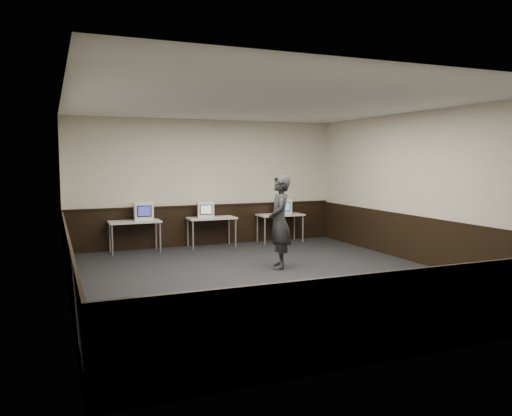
{
  "coord_description": "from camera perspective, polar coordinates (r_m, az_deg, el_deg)",
  "views": [
    {
      "loc": [
        -3.7,
        -8.3,
        2.2
      ],
      "look_at": [
        0.38,
        1.6,
        1.15
      ],
      "focal_mm": 35.0,
      "sensor_mm": 36.0,
      "label": 1
    }
  ],
  "objects": [
    {
      "name": "emac_left",
      "position": [
        12.14,
        -12.74,
        -0.35
      ],
      "size": [
        0.48,
        0.51,
        0.44
      ],
      "rotation": [
        0.0,
        0.0,
        -0.08
      ],
      "color": "white",
      "rests_on": "desk_left"
    },
    {
      "name": "emac_center",
      "position": [
        12.48,
        -5.79,
        -0.18
      ],
      "size": [
        0.48,
        0.5,
        0.4
      ],
      "rotation": [
        0.0,
        0.0,
        -0.22
      ],
      "color": "white",
      "rests_on": "desk_center"
    },
    {
      "name": "front_wall",
      "position": [
        5.7,
        18.2,
        -0.7
      ],
      "size": [
        7.0,
        0.0,
        7.0
      ],
      "primitive_type": "plane",
      "rotation": [
        -1.57,
        0.0,
        0.0
      ],
      "color": "beige",
      "rests_on": "ground"
    },
    {
      "name": "back_wall",
      "position": [
        12.86,
        -5.66,
        2.9
      ],
      "size": [
        7.0,
        0.0,
        7.0
      ],
      "primitive_type": "plane",
      "rotation": [
        1.57,
        0.0,
        0.0
      ],
      "color": "beige",
      "rests_on": "ground"
    },
    {
      "name": "wainscot_front",
      "position": [
        5.94,
        17.74,
        -11.3
      ],
      "size": [
        6.98,
        0.04,
        1.0
      ],
      "primitive_type": "cube",
      "color": "black",
      "rests_on": "front_wall"
    },
    {
      "name": "person",
      "position": [
        10.05,
        2.72,
        -1.6
      ],
      "size": [
        0.68,
        0.81,
        1.88
      ],
      "primitive_type": "imported",
      "rotation": [
        0.0,
        0.0,
        -1.96
      ],
      "color": "black",
      "rests_on": "ground"
    },
    {
      "name": "floor",
      "position": [
        9.35,
        1.59,
        -8.01
      ],
      "size": [
        8.0,
        8.0,
        0.0
      ],
      "primitive_type": "plane",
      "color": "black",
      "rests_on": "ground"
    },
    {
      "name": "right_wall",
      "position": [
        11.0,
        18.52,
        2.19
      ],
      "size": [
        0.0,
        8.0,
        8.0
      ],
      "primitive_type": "plane",
      "rotation": [
        1.57,
        0.0,
        -1.57
      ],
      "color": "beige",
      "rests_on": "ground"
    },
    {
      "name": "wainscot_back",
      "position": [
        12.94,
        -5.59,
        -1.98
      ],
      "size": [
        6.98,
        0.04,
        1.0
      ],
      "primitive_type": "cube",
      "color": "black",
      "rests_on": "back_wall"
    },
    {
      "name": "desk_left",
      "position": [
        12.13,
        -13.7,
        -1.76
      ],
      "size": [
        1.2,
        0.6,
        0.75
      ],
      "color": "beige",
      "rests_on": "ground"
    },
    {
      "name": "wainscot_left",
      "position": [
        8.47,
        -20.58,
        -6.33
      ],
      "size": [
        0.04,
        7.98,
        1.0
      ],
      "primitive_type": "cube",
      "color": "black",
      "rests_on": "left_wall"
    },
    {
      "name": "wainscot_rail",
      "position": [
        12.86,
        -5.59,
        0.31
      ],
      "size": [
        6.98,
        0.06,
        0.04
      ],
      "primitive_type": "cube",
      "color": "black",
      "rests_on": "wainscot_back"
    },
    {
      "name": "ceiling",
      "position": [
        9.14,
        1.65,
        11.88
      ],
      "size": [
        8.0,
        8.0,
        0.0
      ],
      "primitive_type": "plane",
      "rotation": [
        3.14,
        0.0,
        0.0
      ],
      "color": "white",
      "rests_on": "back_wall"
    },
    {
      "name": "emac_right",
      "position": [
        13.19,
        3.12,
        0.15
      ],
      "size": [
        0.49,
        0.5,
        0.4
      ],
      "rotation": [
        0.0,
        0.0,
        -0.24
      ],
      "color": "white",
      "rests_on": "desk_right"
    },
    {
      "name": "desk_right",
      "position": [
        13.24,
        2.78,
        -1.01
      ],
      "size": [
        1.2,
        0.6,
        0.75
      ],
      "color": "beige",
      "rests_on": "ground"
    },
    {
      "name": "desk_center",
      "position": [
        12.55,
        -5.1,
        -1.38
      ],
      "size": [
        1.2,
        0.6,
        0.75
      ],
      "color": "beige",
      "rests_on": "ground"
    },
    {
      "name": "left_wall",
      "position": [
        8.32,
        -20.97,
        1.1
      ],
      "size": [
        0.0,
        8.0,
        8.0
      ],
      "primitive_type": "plane",
      "rotation": [
        1.57,
        0.0,
        1.57
      ],
      "color": "beige",
      "rests_on": "ground"
    },
    {
      "name": "wainscot_right",
      "position": [
        11.1,
        18.27,
        -3.49
      ],
      "size": [
        0.04,
        7.98,
        1.0
      ],
      "primitive_type": "cube",
      "color": "black",
      "rests_on": "right_wall"
    }
  ]
}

